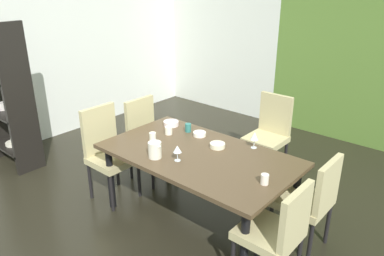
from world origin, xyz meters
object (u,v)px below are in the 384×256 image
chair_right_far (311,198)px  display_shelf (6,96)px  chair_head_far (269,131)px  cup_left (188,128)px  chair_right_near (278,230)px  chair_left_near (107,149)px  serving_bowl_north (171,123)px  serving_bowl_front (200,134)px  cup_rear (153,136)px  cup_right (169,131)px  wine_glass_west (177,149)px  chair_left_far (147,135)px  cup_near_window (265,179)px  pitcher_south (155,150)px  wine_glass_center (255,136)px  dining_table (198,160)px  serving_bowl_corner (217,145)px

chair_right_far → display_shelf: 3.78m
chair_head_far → cup_left: 1.12m
chair_right_near → chair_left_near: size_ratio=0.90×
serving_bowl_north → serving_bowl_front: (0.43, -0.02, -0.00)m
chair_left_near → cup_rear: size_ratio=14.33×
chair_head_far → cup_right: bearing=64.8°
wine_glass_west → cup_right: wine_glass_west is taller
chair_right_near → cup_right: (-1.56, 0.44, 0.25)m
chair_left_far → cup_near_window: bearing=78.1°
chair_left_near → pitcher_south: size_ratio=6.56×
cup_rear → display_shelf: bearing=-165.2°
chair_head_far → cup_rear: size_ratio=13.81×
chair_right_far → serving_bowl_front: (-1.28, 0.03, 0.23)m
chair_head_far → display_shelf: size_ratio=0.54×
cup_rear → cup_left: bearing=69.5°
cup_right → display_shelf: bearing=-160.3°
cup_near_window → cup_right: bearing=169.7°
chair_right_near → cup_rear: 1.63m
chair_left_near → wine_glass_west: chair_left_near is taller
display_shelf → cup_right: bearing=19.7°
wine_glass_west → cup_left: wine_glass_west is taller
chair_right_far → wine_glass_center: 0.78m
chair_left_near → cup_right: 0.70m
chair_right_far → serving_bowl_north: chair_right_far is taller
serving_bowl_north → dining_table: bearing=-26.7°
chair_head_far → serving_bowl_corner: 1.13m
cup_near_window → cup_left: bearing=160.5°
cup_left → cup_rear: bearing=-110.5°
wine_glass_west → pitcher_south: 0.22m
serving_bowl_corner → cup_near_window: (0.71, -0.31, 0.02)m
chair_right_near → wine_glass_center: bearing=43.1°
chair_left_far → serving_bowl_corner: (1.10, -0.07, 0.22)m
chair_left_near → wine_glass_center: size_ratio=6.15×
chair_right_near → wine_glass_center: (-0.69, 0.74, 0.33)m
chair_left_far → serving_bowl_front: bearing=92.6°
wine_glass_center → serving_bowl_corner: wine_glass_center is taller
wine_glass_west → pitcher_south: pitcher_south is taller
cup_near_window → dining_table: bearing=173.5°
dining_table → chair_left_near: size_ratio=1.81×
chair_right_near → pitcher_south: size_ratio=5.91×
chair_left_far → wine_glass_center: bearing=96.3°
wine_glass_west → cup_near_window: wine_glass_west is taller
display_shelf → wine_glass_west: (2.58, 0.35, -0.07)m
chair_head_far → chair_left_far: size_ratio=1.02×
chair_right_near → serving_bowl_north: size_ratio=5.43×
display_shelf → chair_right_far: bearing=13.7°
cup_near_window → cup_right: size_ratio=1.05×
wine_glass_center → pitcher_south: (-0.58, -0.78, -0.04)m
dining_table → serving_bowl_corner: (0.06, 0.22, 0.10)m
serving_bowl_north → cup_left: bearing=-2.2°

